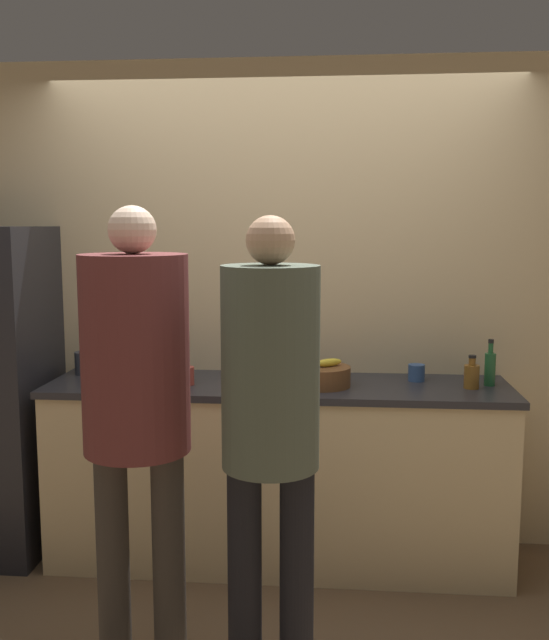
% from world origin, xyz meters
% --- Properties ---
extents(ground_plane, '(14.00, 14.00, 0.00)m').
position_xyz_m(ground_plane, '(0.00, 0.00, 0.00)').
color(ground_plane, brown).
extents(wall_back, '(5.20, 0.06, 2.60)m').
position_xyz_m(wall_back, '(0.00, 0.66, 1.30)').
color(wall_back, '#D6BC8C').
rests_on(wall_back, ground_plane).
extents(counter, '(2.33, 0.64, 0.94)m').
position_xyz_m(counter, '(0.00, 0.36, 0.47)').
color(counter, beige).
rests_on(counter, ground_plane).
extents(person_left, '(0.41, 0.41, 1.81)m').
position_xyz_m(person_left, '(-0.47, -0.57, 1.12)').
color(person_left, '#38332D').
rests_on(person_left, ground_plane).
extents(person_center, '(0.36, 0.36, 1.77)m').
position_xyz_m(person_center, '(0.06, -0.65, 1.07)').
color(person_center, black).
rests_on(person_center, ground_plane).
extents(fruit_bowl, '(0.29, 0.29, 0.14)m').
position_xyz_m(fruit_bowl, '(0.22, 0.30, 0.99)').
color(fruit_bowl, brown).
rests_on(fruit_bowl, counter).
extents(utensil_crock, '(0.11, 0.11, 0.26)m').
position_xyz_m(utensil_crock, '(-1.05, 0.47, 1.01)').
color(utensil_crock, '#3D424C').
rests_on(utensil_crock, counter).
extents(bottle_amber, '(0.07, 0.07, 0.17)m').
position_xyz_m(bottle_amber, '(0.96, 0.31, 1.00)').
color(bottle_amber, brown).
rests_on(bottle_amber, counter).
extents(bottle_dark, '(0.08, 0.08, 0.19)m').
position_xyz_m(bottle_dark, '(-0.54, 0.40, 1.01)').
color(bottle_dark, '#333338').
rests_on(bottle_dark, counter).
extents(bottle_green, '(0.05, 0.05, 0.23)m').
position_xyz_m(bottle_green, '(1.06, 0.38, 1.03)').
color(bottle_green, '#236033').
rests_on(bottle_green, counter).
extents(cup_red, '(0.09, 0.09, 0.09)m').
position_xyz_m(cup_red, '(-0.46, 0.27, 0.98)').
color(cup_red, '#A33D33').
rests_on(cup_red, counter).
extents(cup_blue, '(0.09, 0.09, 0.08)m').
position_xyz_m(cup_blue, '(0.70, 0.46, 0.98)').
color(cup_blue, '#335184').
rests_on(cup_blue, counter).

